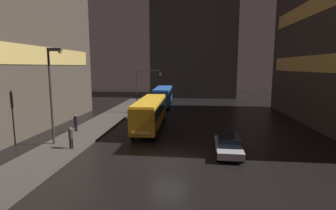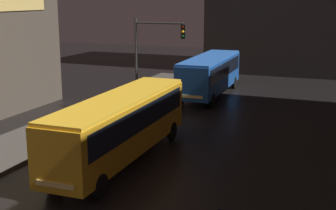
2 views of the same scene
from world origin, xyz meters
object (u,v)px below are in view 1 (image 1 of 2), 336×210
bus_near (150,111)px  car_taxi (228,145)px  pedestrian_mid (76,121)px  traffic_light_main (145,83)px  street_lamp_sidewalk (53,82)px  pedestrian_near (71,136)px  bus_far (163,95)px

bus_near → car_taxi: 10.54m
pedestrian_mid → traffic_light_main: traffic_light_main is taller
traffic_light_main → pedestrian_mid: bearing=-114.6°
bus_near → traffic_light_main: 9.31m
traffic_light_main → street_lamp_sidewalk: street_lamp_sidewalk is taller
pedestrian_near → street_lamp_sidewalk: street_lamp_sidewalk is taller
car_taxi → pedestrian_mid: (-14.47, 5.19, 0.43)m
street_lamp_sidewalk → car_taxi: bearing=-3.1°
street_lamp_sidewalk → pedestrian_near: bearing=-30.3°
pedestrian_near → bus_near: bearing=117.1°
bus_far → pedestrian_near: bearing=77.5°
pedestrian_near → pedestrian_mid: 5.87m
bus_near → pedestrian_near: bus_near is taller
pedestrian_mid → street_lamp_sidewalk: street_lamp_sidewalk is taller
car_taxi → pedestrian_mid: 15.38m
bus_near → bus_far: bearing=-89.4°
bus_far → pedestrian_mid: 19.85m
bus_near → pedestrian_mid: bearing=17.1°
pedestrian_near → traffic_light_main: traffic_light_main is taller
traffic_light_main → pedestrian_near: bearing=-100.2°
bus_near → pedestrian_mid: size_ratio=6.49×
bus_near → bus_far: 16.29m
pedestrian_near → street_lamp_sidewalk: bearing=-150.1°
bus_far → pedestrian_mid: (-6.76, -18.64, -0.76)m
traffic_light_main → street_lamp_sidewalk: size_ratio=0.80×
bus_far → street_lamp_sidewalk: street_lamp_sidewalk is taller
bus_far → car_taxi: bus_far is taller
bus_far → street_lamp_sidewalk: size_ratio=1.30×
pedestrian_mid → street_lamp_sidewalk: bearing=-71.0°
pedestrian_near → traffic_light_main: bearing=140.0°
car_taxi → street_lamp_sidewalk: 14.95m
bus_far → pedestrian_mid: bus_far is taller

